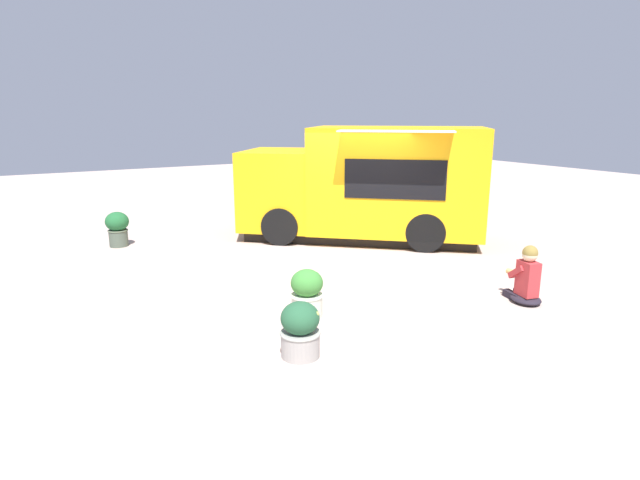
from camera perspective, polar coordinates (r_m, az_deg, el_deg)
ground_plane at (r=10.67m, az=3.53°, el=-1.98°), size 40.00×40.00×0.00m
food_truck at (r=12.11m, az=5.23°, el=5.89°), size 5.20×5.52×2.59m
person_customer at (r=8.73m, az=21.77°, el=-4.01°), size 0.76×0.55×0.93m
planter_flowering_near at (r=12.34m, az=-21.42°, el=1.29°), size 0.51×0.51×0.78m
planter_flowering_far at (r=6.39m, az=-2.19°, el=-9.85°), size 0.50×0.50×0.70m
planter_flowering_side at (r=7.60m, az=-1.45°, el=-5.80°), size 0.48×0.48×0.71m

